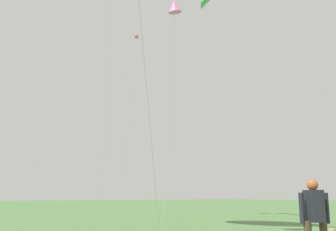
{
  "coord_description": "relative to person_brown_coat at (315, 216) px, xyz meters",
  "views": [
    {
      "loc": [
        -11.22,
        -3.32,
        1.34
      ],
      "look_at": [
        0.86,
        11.3,
        5.19
      ],
      "focal_mm": 42.98,
      "sensor_mm": 36.0,
      "label": 1
    }
  ],
  "objects": [
    {
      "name": "small_kite_tiny_distant",
      "position": [
        9.82,
        12.79,
        12.24
      ],
      "size": [
        3.39,
        1.58,
        14.29
      ],
      "rotation": [
        0.0,
        0.0,
        2.32
      ],
      "color": "green",
      "rests_on": "ground"
    },
    {
      "name": "person_brown_coat",
      "position": [
        0.0,
        0.0,
        0.0
      ],
      "size": [
        0.52,
        0.5,
        1.69
      ],
      "rotation": [
        0.0,
        0.0,
        0.98
      ],
      "color": "#473828",
      "rests_on": "ground"
    },
    {
      "name": "small_kite_triangle_green",
      "position": [
        16.78,
        30.22,
        17.32
      ],
      "size": [
        1.24,
        4.43,
        19.06
      ],
      "rotation": [
        0.0,
        0.0,
        -2.49
      ],
      "color": "pink",
      "rests_on": "ground"
    },
    {
      "name": "small_kite_bird_shape",
      "position": [
        9.75,
        15.66,
        13.6
      ],
      "size": [
        2.39,
        2.67,
        15.11
      ],
      "rotation": [
        0.0,
        0.0,
        -1.41
      ],
      "color": "pink",
      "rests_on": "ground"
    }
  ]
}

